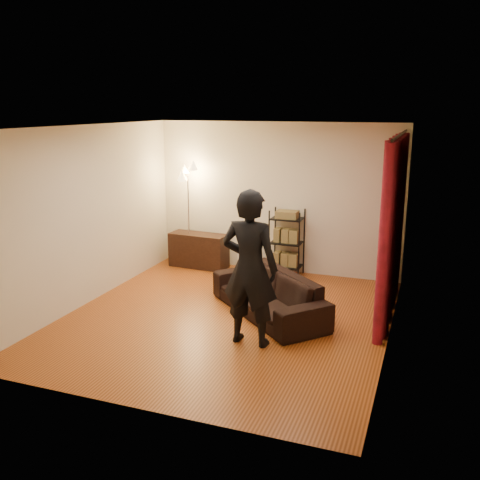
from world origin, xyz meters
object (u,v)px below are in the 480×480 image
at_px(storage_boxes, 247,256).
at_px(wire_shelf, 287,243).
at_px(media_cabinet, 199,250).
at_px(person, 250,268).
at_px(floor_lamp, 189,216).
at_px(sofa, 269,294).

xyz_separation_m(storage_boxes, wire_shelf, (0.76, -0.03, 0.33)).
xyz_separation_m(media_cabinet, wire_shelf, (1.68, 0.09, 0.28)).
bearing_deg(wire_shelf, media_cabinet, -174.68).
height_order(media_cabinet, storage_boxes, media_cabinet).
bearing_deg(wire_shelf, person, -81.40).
xyz_separation_m(media_cabinet, storage_boxes, (0.92, 0.12, -0.05)).
relative_size(media_cabinet, floor_lamp, 0.57).
xyz_separation_m(person, floor_lamp, (-2.19, 2.82, -0.04)).
xyz_separation_m(sofa, person, (0.06, -1.02, 0.69)).
distance_m(sofa, person, 1.23).
bearing_deg(storage_boxes, floor_lamp, -173.41).
distance_m(sofa, storage_boxes, 2.18).
bearing_deg(floor_lamp, wire_shelf, 2.86).
bearing_deg(sofa, storage_boxes, 160.20).
relative_size(person, floor_lamp, 1.04).
height_order(person, storage_boxes, person).
height_order(storage_boxes, wire_shelf, wire_shelf).
xyz_separation_m(sofa, floor_lamp, (-2.13, 1.80, 0.66)).
bearing_deg(person, media_cabinet, -52.26).
relative_size(media_cabinet, wire_shelf, 0.92).
distance_m(media_cabinet, storage_boxes, 0.93).
height_order(person, wire_shelf, person).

